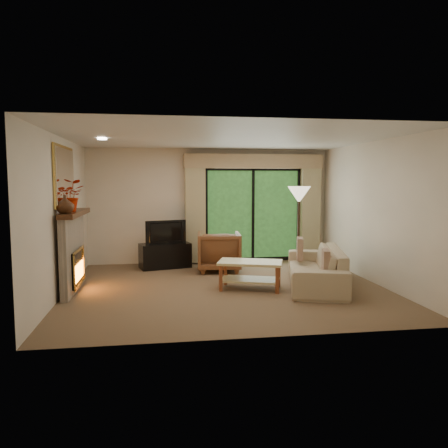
{
  "coord_description": "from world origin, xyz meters",
  "views": [
    {
      "loc": [
        -1.16,
        -7.46,
        1.88
      ],
      "look_at": [
        0.0,
        0.3,
        1.1
      ],
      "focal_mm": 35.0,
      "sensor_mm": 36.0,
      "label": 1
    }
  ],
  "objects": [
    {
      "name": "ceiling",
      "position": [
        0.0,
        0.0,
        2.6
      ],
      "size": [
        5.5,
        5.5,
        0.0
      ],
      "primitive_type": "plane",
      "rotation": [
        3.14,
        0.0,
        0.0
      ],
      "color": "silver",
      "rests_on": "ground"
    },
    {
      "name": "coffee_table",
      "position": [
        0.4,
        -0.15,
        0.24
      ],
      "size": [
        1.22,
        0.91,
        0.49
      ],
      "primitive_type": null,
      "rotation": [
        0.0,
        0.0,
        -0.32
      ],
      "color": "#D0BD80",
      "rests_on": "floor"
    },
    {
      "name": "curtain_left",
      "position": [
        -0.35,
        2.34,
        1.2
      ],
      "size": [
        0.45,
        0.18,
        2.35
      ],
      "primitive_type": "cube",
      "color": "tan",
      "rests_on": "floor"
    },
    {
      "name": "wall_right",
      "position": [
        2.75,
        0.0,
        1.3
      ],
      "size": [
        0.0,
        5.0,
        5.0
      ],
      "primitive_type": "plane",
      "rotation": [
        1.57,
        0.0,
        -1.57
      ],
      "color": "beige",
      "rests_on": "ground"
    },
    {
      "name": "fireplace",
      "position": [
        -2.63,
        0.2,
        0.69
      ],
      "size": [
        0.24,
        1.7,
        1.37
      ],
      "primitive_type": null,
      "color": "gray",
      "rests_on": "floor"
    },
    {
      "name": "mirror",
      "position": [
        -2.71,
        0.2,
        1.95
      ],
      "size": [
        0.07,
        1.45,
        1.02
      ],
      "primitive_type": null,
      "color": "gold",
      "rests_on": "wall_left"
    },
    {
      "name": "branches",
      "position": [
        -2.61,
        0.03,
        1.64
      ],
      "size": [
        0.48,
        0.42,
        0.53
      ],
      "primitive_type": "imported",
      "rotation": [
        0.0,
        0.0,
        -0.01
      ],
      "color": "#9F1D03",
      "rests_on": "fireplace"
    },
    {
      "name": "cornice",
      "position": [
        1.0,
        2.36,
        2.32
      ],
      "size": [
        3.2,
        0.24,
        0.32
      ],
      "primitive_type": "cube",
      "color": "tan",
      "rests_on": "wall_back"
    },
    {
      "name": "pillow_far",
      "position": [
        1.53,
        0.59,
        0.57
      ],
      "size": [
        0.22,
        0.43,
        0.41
      ],
      "primitive_type": "cube",
      "rotation": [
        0.0,
        0.0,
        -0.27
      ],
      "color": "brown",
      "rests_on": "sofa"
    },
    {
      "name": "pillow_near",
      "position": [
        1.53,
        -0.74,
        0.57
      ],
      "size": [
        0.2,
        0.4,
        0.38
      ],
      "primitive_type": "cube",
      "rotation": [
        0.0,
        0.0,
        -0.27
      ],
      "color": "brown",
      "rests_on": "sofa"
    },
    {
      "name": "wall_left",
      "position": [
        -2.75,
        0.0,
        1.3
      ],
      "size": [
        0.0,
        5.0,
        5.0
      ],
      "primitive_type": "plane",
      "rotation": [
        1.57,
        0.0,
        1.57
      ],
      "color": "beige",
      "rests_on": "ground"
    },
    {
      "name": "sofa",
      "position": [
        1.61,
        -0.08,
        0.34
      ],
      "size": [
        1.49,
        2.47,
        0.67
      ],
      "primitive_type": "imported",
      "rotation": [
        0.0,
        0.0,
        -1.84
      ],
      "color": "tan",
      "rests_on": "floor"
    },
    {
      "name": "vase",
      "position": [
        -2.61,
        -0.38,
        1.51
      ],
      "size": [
        0.31,
        0.31,
        0.29
      ],
      "primitive_type": "imported",
      "rotation": [
        0.0,
        0.0,
        -0.16
      ],
      "color": "#3F2312",
      "rests_on": "fireplace"
    },
    {
      "name": "floor",
      "position": [
        0.0,
        0.0,
        0.0
      ],
      "size": [
        5.5,
        5.5,
        0.0
      ],
      "primitive_type": "plane",
      "color": "brown",
      "rests_on": "ground"
    },
    {
      "name": "wall_back",
      "position": [
        0.0,
        2.5,
        1.3
      ],
      "size": [
        5.0,
        0.0,
        5.0
      ],
      "primitive_type": "plane",
      "rotation": [
        1.57,
        0.0,
        0.0
      ],
      "color": "beige",
      "rests_on": "ground"
    },
    {
      "name": "sliding_door",
      "position": [
        1.0,
        2.45,
        1.1
      ],
      "size": [
        2.26,
        0.1,
        2.16
      ],
      "primitive_type": null,
      "color": "black",
      "rests_on": "floor"
    },
    {
      "name": "floor_lamp",
      "position": [
        1.71,
        1.23,
        0.88
      ],
      "size": [
        0.6,
        0.6,
        1.76
      ],
      "primitive_type": null,
      "rotation": [
        0.0,
        0.0,
        -0.34
      ],
      "color": "#FFF0CE",
      "rests_on": "floor"
    },
    {
      "name": "wall_front",
      "position": [
        0.0,
        -2.5,
        1.3
      ],
      "size": [
        5.0,
        0.0,
        5.0
      ],
      "primitive_type": "plane",
      "rotation": [
        -1.57,
        0.0,
        0.0
      ],
      "color": "beige",
      "rests_on": "ground"
    },
    {
      "name": "media_console",
      "position": [
        -1.04,
        1.95,
        0.27
      ],
      "size": [
        1.15,
        0.73,
        0.53
      ],
      "primitive_type": "cube",
      "rotation": [
        0.0,
        0.0,
        0.25
      ],
      "color": "black",
      "rests_on": "floor"
    },
    {
      "name": "curtain_right",
      "position": [
        2.35,
        2.34,
        1.2
      ],
      "size": [
        0.45,
        0.18,
        2.35
      ],
      "primitive_type": "cube",
      "color": "tan",
      "rests_on": "floor"
    },
    {
      "name": "armchair",
      "position": [
        0.07,
        1.46,
        0.41
      ],
      "size": [
        0.95,
        0.98,
        0.82
      ],
      "primitive_type": "imported",
      "rotation": [
        0.0,
        0.0,
        3.05
      ],
      "color": "brown",
      "rests_on": "floor"
    },
    {
      "name": "tv",
      "position": [
        -1.04,
        1.95,
        0.79
      ],
      "size": [
        0.88,
        0.33,
        0.51
      ],
      "primitive_type": "imported",
      "rotation": [
        0.0,
        0.0,
        0.25
      ],
      "color": "black",
      "rests_on": "media_console"
    }
  ]
}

